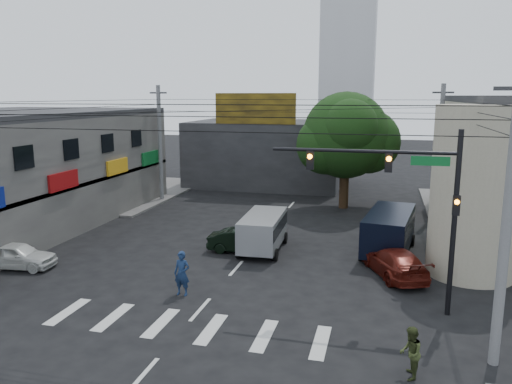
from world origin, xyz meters
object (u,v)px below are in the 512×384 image
at_px(pedestrian_olive, 411,353).
at_px(street_tree, 346,136).
at_px(white_compact, 17,255).
at_px(silver_minivan, 263,233).
at_px(utility_pole_far_left, 160,144).
at_px(utility_pole_far_right, 439,151).
at_px(navy_van, 389,233).
at_px(traffic_gantry, 410,191).
at_px(maroon_sedan, 395,262).
at_px(utility_pole_near_right, 507,224).
at_px(dark_sedan, 243,241).
at_px(traffic_officer, 182,273).

bearing_deg(pedestrian_olive, street_tree, -168.91).
height_order(white_compact, silver_minivan, silver_minivan).
distance_m(street_tree, utility_pole_far_left, 14.56).
bearing_deg(street_tree, utility_pole_far_right, -8.75).
relative_size(navy_van, pedestrian_olive, 3.63).
distance_m(traffic_gantry, utility_pole_far_right, 17.21).
xyz_separation_m(maroon_sedan, navy_van, (-0.27, 3.56, 0.46)).
bearing_deg(traffic_gantry, navy_van, 94.22).
distance_m(utility_pole_far_left, silver_minivan, 15.91).
xyz_separation_m(utility_pole_far_left, silver_minivan, (11.09, -10.82, -3.60)).
height_order(street_tree, maroon_sedan, street_tree).
xyz_separation_m(utility_pole_near_right, dark_sedan, (-10.89, 9.13, -3.97)).
height_order(silver_minivan, pedestrian_olive, silver_minivan).
distance_m(utility_pole_far_right, maroon_sedan, 14.00).
bearing_deg(traffic_officer, maroon_sedan, 31.16).
bearing_deg(navy_van, silver_minivan, 108.75).
distance_m(street_tree, utility_pole_far_right, 6.63).
relative_size(utility_pole_far_left, navy_van, 1.56).
relative_size(utility_pole_far_left, silver_minivan, 1.95).
bearing_deg(utility_pole_far_left, traffic_officer, -62.56).
distance_m(utility_pole_near_right, maroon_sedan, 8.88).
distance_m(dark_sedan, navy_van, 7.90).
bearing_deg(utility_pole_near_right, maroon_sedan, 111.81).
bearing_deg(dark_sedan, street_tree, -23.47).
bearing_deg(traffic_officer, street_tree, 77.61).
xyz_separation_m(street_tree, traffic_gantry, (3.82, -18.00, -0.64)).
bearing_deg(utility_pole_near_right, traffic_gantry, 127.42).
bearing_deg(utility_pole_near_right, dark_sedan, 140.05).
xyz_separation_m(utility_pole_far_left, traffic_officer, (9.23, -17.77, -3.64)).
xyz_separation_m(utility_pole_far_right, pedestrian_olive, (-2.63, -22.02, -3.79)).
distance_m(navy_van, traffic_officer, 11.86).
relative_size(utility_pole_far_right, dark_sedan, 2.37).
bearing_deg(navy_van, traffic_gantry, -167.80).
height_order(silver_minivan, navy_van, navy_van).
bearing_deg(pedestrian_olive, dark_sedan, -140.63).
bearing_deg(utility_pole_far_right, utility_pole_far_left, 180.00).
distance_m(street_tree, navy_van, 11.87).
bearing_deg(white_compact, traffic_officer, -103.22).
relative_size(utility_pole_far_right, navy_van, 1.56).
height_order(utility_pole_far_left, pedestrian_olive, utility_pole_far_left).
distance_m(utility_pole_near_right, utility_pole_far_right, 20.50).
bearing_deg(street_tree, traffic_gantry, -78.01).
relative_size(utility_pole_far_right, white_compact, 2.34).
height_order(street_tree, utility_pole_near_right, utility_pole_near_right).
bearing_deg(dark_sedan, traffic_gantry, -128.33).
bearing_deg(dark_sedan, silver_minivan, -64.52).
bearing_deg(utility_pole_far_right, pedestrian_olive, -96.81).
bearing_deg(maroon_sedan, traffic_gantry, 71.56).
height_order(utility_pole_far_right, dark_sedan, utility_pole_far_right).
xyz_separation_m(utility_pole_near_right, traffic_officer, (-11.77, 2.73, -3.64)).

